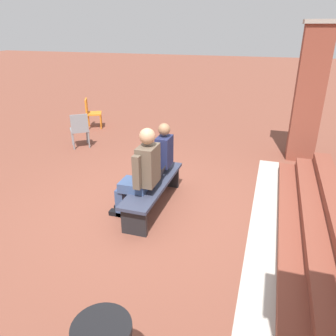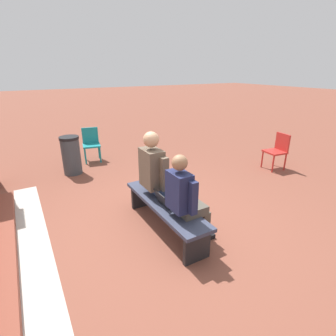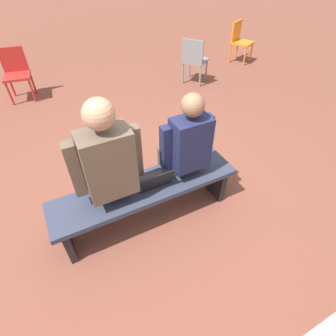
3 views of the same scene
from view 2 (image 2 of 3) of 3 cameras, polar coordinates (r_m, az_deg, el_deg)
The scene contains 9 objects.
ground_plane at distance 4.05m, azimuth -1.73°, elevation -12.93°, with size 60.00×60.00×0.00m, color brown.
concrete_strip at distance 3.69m, azimuth -26.43°, elevation -19.32°, with size 5.23×0.40×0.01m, color #B7B2A8.
bench at distance 3.85m, azimuth -0.70°, elevation -8.68°, with size 1.80×0.44×0.45m.
person_student at distance 3.39m, azimuth 3.89°, elevation -6.52°, with size 0.51×0.65×1.30m.
person_adult at distance 3.95m, azimuth -2.04°, elevation -1.46°, with size 0.59×0.75×1.43m.
laptop at distance 3.72m, azimuth -0.33°, elevation -7.24°, with size 0.32×0.29×0.21m.
plastic_chair_far_left at distance 6.67m, azimuth 22.78°, elevation 3.84°, with size 0.47×0.47×0.84m.
plastic_chair_near_bench_left at distance 7.00m, azimuth -16.40°, elevation 5.40°, with size 0.49×0.49×0.84m.
litter_bin at distance 6.24m, azimuth -20.32°, elevation 2.62°, with size 0.42×0.42×0.86m.
Camera 2 is at (-2.97, 1.58, 2.26)m, focal length 28.00 mm.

